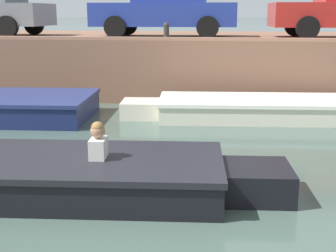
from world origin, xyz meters
TOP-DOWN VIEW (x-y plane):
  - ground_plane at (0.00, 5.22)m, footprint 400.00×400.00m
  - far_quay_wall at (0.00, 13.43)m, footprint 60.00×6.00m
  - far_wall_coping at (0.00, 10.55)m, footprint 60.00×0.24m
  - boat_moored_central_cream at (0.93, 9.10)m, footprint 5.41×1.98m
  - motorboat_passing at (-1.69, 4.30)m, footprint 5.62×2.03m
  - car_left_inner_blue at (-1.35, 12.29)m, footprint 4.08×1.94m
  - mooring_bollard_mid at (-1.15, 10.68)m, footprint 0.15×0.15m

SIDE VIEW (x-z plane):
  - ground_plane at x=0.00m, z-range 0.00..0.00m
  - boat_moored_central_cream at x=0.93m, z-range 0.00..0.45m
  - motorboat_passing at x=-1.69m, z-range -0.24..0.73m
  - far_quay_wall at x=0.00m, z-range 0.00..1.63m
  - far_wall_coping at x=0.00m, z-range 1.63..1.71m
  - mooring_bollard_mid at x=-1.15m, z-range 1.65..2.09m
  - car_left_inner_blue at x=-1.35m, z-range 1.71..3.25m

